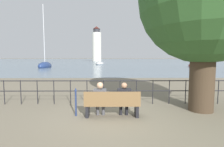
# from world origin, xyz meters

# --- Properties ---
(ground_plane) EXTENTS (1000.00, 1000.00, 0.00)m
(ground_plane) POSITION_xyz_m (0.00, 0.00, 0.00)
(ground_plane) COLOR #7A705B
(harbor_water) EXTENTS (600.00, 300.00, 0.01)m
(harbor_water) POSITION_xyz_m (0.00, 161.39, 0.00)
(harbor_water) COLOR slate
(harbor_water) RESTS_ON ground_plane
(park_bench) EXTENTS (1.88, 0.45, 0.90)m
(park_bench) POSITION_xyz_m (0.00, -0.06, 0.44)
(park_bench) COLOR brown
(park_bench) RESTS_ON ground_plane
(seated_person_left) EXTENTS (0.43, 0.35, 1.19)m
(seated_person_left) POSITION_xyz_m (-0.41, 0.01, 0.66)
(seated_person_left) COLOR #4C4C51
(seated_person_left) RESTS_ON ground_plane
(seated_person_right) EXTENTS (0.46, 0.35, 1.18)m
(seated_person_right) POSITION_xyz_m (0.41, 0.01, 0.65)
(seated_person_right) COLOR black
(seated_person_right) RESTS_ON ground_plane
(promenade_railing) EXTENTS (10.78, 0.04, 1.05)m
(promenade_railing) POSITION_xyz_m (-0.00, 1.62, 0.69)
(promenade_railing) COLOR black
(promenade_railing) RESTS_ON ground_plane
(closed_umbrella) EXTENTS (0.09, 0.09, 1.00)m
(closed_umbrella) POSITION_xyz_m (-1.25, 0.06, 0.55)
(closed_umbrella) COLOR navy
(closed_umbrella) RESTS_ON ground_plane
(sailboat_1) EXTENTS (2.49, 8.87, 9.83)m
(sailboat_1) POSITION_xyz_m (-3.34, 47.53, 0.27)
(sailboat_1) COLOR white
(sailboat_1) RESTS_ON ground_plane
(sailboat_2) EXTENTS (2.29, 8.00, 9.54)m
(sailboat_2) POSITION_xyz_m (17.98, 29.54, 0.32)
(sailboat_2) COLOR maroon
(sailboat_2) RESTS_ON ground_plane
(sailboat_3) EXTENTS (2.09, 5.18, 13.06)m
(sailboat_3) POSITION_xyz_m (-13.38, 29.71, 0.42)
(sailboat_3) COLOR navy
(sailboat_3) RESTS_ON ground_plane
(harbor_lighthouse) EXTENTS (5.12, 5.12, 19.46)m
(harbor_lighthouse) POSITION_xyz_m (-7.81, 93.46, 9.05)
(harbor_lighthouse) COLOR silver
(harbor_lighthouse) RESTS_ON ground_plane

